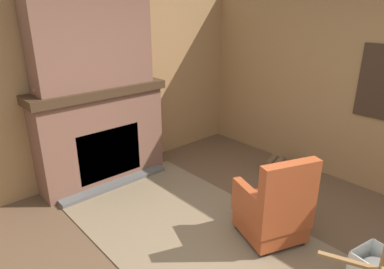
{
  "coord_description": "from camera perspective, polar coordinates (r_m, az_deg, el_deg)",
  "views": [
    {
      "loc": [
        1.76,
        -1.97,
        2.33
      ],
      "look_at": [
        -1.04,
        0.53,
        0.9
      ],
      "focal_mm": 32.0,
      "sensor_mm": 36.0,
      "label": 1
    }
  ],
  "objects": [
    {
      "name": "fireplace_hearth",
      "position": [
        4.8,
        -14.78,
        -0.19
      ],
      "size": [
        0.63,
        1.83,
        1.34
      ],
      "color": "brown",
      "rests_on": "ground"
    },
    {
      "name": "chimney_breast",
      "position": [
        4.53,
        -16.37,
        15.07
      ],
      "size": [
        0.37,
        1.52,
        1.2
      ],
      "color": "brown",
      "rests_on": "fireplace_hearth"
    },
    {
      "name": "ground_plane",
      "position": [
        3.53,
        5.14,
        -20.67
      ],
      "size": [
        14.0,
        14.0,
        0.0
      ],
      "primitive_type": "plane",
      "color": "brown"
    },
    {
      "name": "firewood_stack",
      "position": [
        5.25,
        13.59,
        -5.04
      ],
      "size": [
        0.42,
        0.41,
        0.21
      ],
      "rotation": [
        0.0,
        0.0,
        0.3
      ],
      "color": "brown",
      "rests_on": "ground"
    },
    {
      "name": "armchair",
      "position": [
        3.69,
        13.44,
        -12.12
      ],
      "size": [
        0.79,
        0.78,
        0.98
      ],
      "rotation": [
        0.0,
        0.0,
        2.78
      ],
      "color": "#A84723",
      "rests_on": "ground"
    },
    {
      "name": "storage_case",
      "position": [
        4.9,
        -10.15,
        9.69
      ],
      "size": [
        0.17,
        0.27,
        0.14
      ],
      "color": "brown",
      "rests_on": "fireplace_hearth"
    },
    {
      "name": "area_rug",
      "position": [
        3.8,
        1.86,
        -16.98
      ],
      "size": [
        3.57,
        1.79,
        0.01
      ],
      "color": "#7A664C",
      "rests_on": "ground"
    },
    {
      "name": "wood_panel_wall_left",
      "position": [
        4.85,
        -16.85,
        7.42
      ],
      "size": [
        0.06,
        5.61,
        2.56
      ],
      "color": "#9E7247",
      "rests_on": "ground"
    },
    {
      "name": "oil_lamp_vase",
      "position": [
        4.38,
        -24.38,
        7.39
      ],
      "size": [
        0.12,
        0.12,
        0.31
      ],
      "color": "#B24C42",
      "rests_on": "fireplace_hearth"
    },
    {
      "name": "decorative_plate_on_mantel",
      "position": [
        4.68,
        -15.37,
        9.4
      ],
      "size": [
        0.07,
        0.25,
        0.25
      ],
      "color": "#336093",
      "rests_on": "fireplace_hearth"
    },
    {
      "name": "wood_panel_wall_back",
      "position": [
        4.95,
        26.53,
        6.43
      ],
      "size": [
        5.61,
        0.09,
        2.56
      ],
      "color": "#9E7247",
      "rests_on": "ground"
    }
  ]
}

